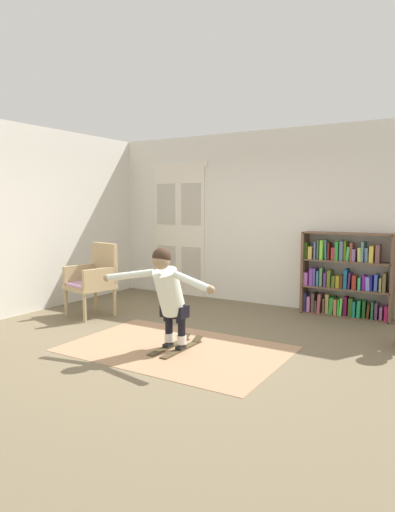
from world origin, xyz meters
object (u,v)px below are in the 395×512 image
Objects in this scene: skis_pair at (177,346)px; wicker_chair at (94,278)px; bookshelf at (344,278)px; person_skier at (168,290)px.

wicker_chair is at bearing 160.95° from skis_pair.
wicker_chair is (-3.25, -1.91, 0.00)m from bookshelf.
bookshelf is 3.77m from wicker_chair.
person_skier reaches higher than skis_pair.
person_skier is (-0.00, -0.17, 0.70)m from skis_pair.
bookshelf is 1.70× the size of skis_pair.
wicker_chair is at bearing 156.64° from person_skier.
skis_pair is 0.53× the size of person_skier.
bookshelf reaches higher than skis_pair.
person_skier reaches higher than wicker_chair.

